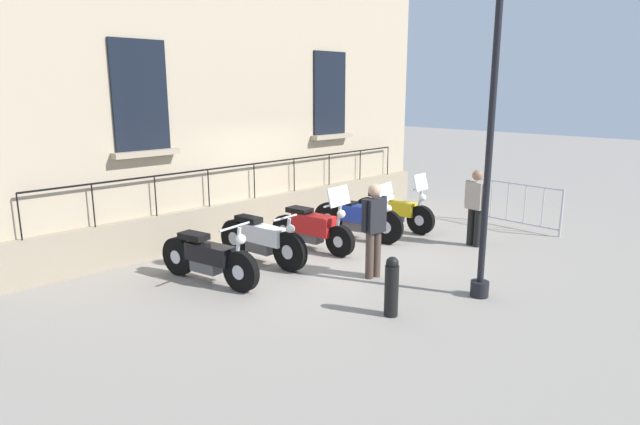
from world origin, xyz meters
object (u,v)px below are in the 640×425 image
motorcycle_yellow (394,211)px  bollard (392,286)px  pedestrian_standing (374,226)px  lamppost (495,69)px  motorcycle_black (209,259)px  pedestrian_walking (476,204)px  motorcycle_red (313,228)px  crowd_barrier (516,204)px  motorcycle_blue (358,218)px  motorcycle_white (262,240)px

motorcycle_yellow → bollard: (2.89, -3.88, 0.01)m
pedestrian_standing → lamppost: bearing=15.8°
bollard → pedestrian_standing: pedestrian_standing is taller
motorcycle_black → pedestrian_walking: 5.39m
motorcycle_red → pedestrian_standing: (1.84, -0.39, 0.46)m
crowd_barrier → bollard: (0.99, -5.90, -0.13)m
pedestrian_standing → motorcycle_yellow: bearing=121.1°
motorcycle_black → bollard: size_ratio=2.39×
motorcycle_yellow → pedestrian_walking: (1.96, 0.07, 0.44)m
motorcycle_blue → motorcycle_black: bearing=-90.2°
pedestrian_walking → motorcycle_blue: bearing=-147.1°
motorcycle_white → lamppost: bearing=20.0°
motorcycle_white → pedestrian_standing: size_ratio=1.30×
motorcycle_yellow → motorcycle_red: bearing=-93.2°
motorcycle_black → pedestrian_standing: 2.77m
lamppost → bollard: 3.37m
motorcycle_white → motorcycle_red: motorcycle_red is taller
motorcycle_red → lamppost: 4.62m
motorcycle_red → lamppost: size_ratio=0.42×
motorcycle_yellow → pedestrian_walking: bearing=2.0°
crowd_barrier → motorcycle_red: bearing=-114.6°
crowd_barrier → pedestrian_standing: size_ratio=1.33×
motorcycle_yellow → pedestrian_walking: size_ratio=1.33×
motorcycle_white → bollard: (3.10, -0.22, 0.00)m
motorcycle_black → pedestrian_standing: pedestrian_standing is taller
crowd_barrier → motorcycle_yellow: bearing=-133.2°
motorcycle_black → lamppost: lamppost is taller
motorcycle_yellow → crowd_barrier: 2.78m
pedestrian_standing → pedestrian_walking: (0.25, 2.89, -0.04)m
motorcycle_white → motorcycle_yellow: (0.21, 3.66, -0.01)m
motorcycle_black → crowd_barrier: (1.94, 6.94, 0.15)m
motorcycle_red → crowd_barrier: motorcycle_red is taller
lamppost → crowd_barrier: bearing=109.2°
motorcycle_black → motorcycle_white: 1.27m
pedestrian_standing → pedestrian_walking: bearing=85.0°
motorcycle_white → motorcycle_yellow: motorcycle_yellow is taller
motorcycle_red → motorcycle_white: bearing=-93.4°
lamppost → pedestrian_standing: bearing=-164.2°
bollard → pedestrian_standing: (-1.19, 1.05, 0.47)m
pedestrian_walking → motorcycle_black: bearing=-111.8°
motorcycle_black → pedestrian_walking: bearing=68.2°
motorcycle_black → lamppost: 5.24m
motorcycle_blue → pedestrian_standing: 2.40m
motorcycle_yellow → pedestrian_walking: pedestrian_walking is taller
lamppost → pedestrian_standing: size_ratio=2.95×
motorcycle_black → motorcycle_blue: 3.71m
crowd_barrier → pedestrian_walking: size_ratio=1.37×
motorcycle_red → lamppost: lamppost is taller
pedestrian_walking → bollard: bearing=-76.6°
motorcycle_blue → crowd_barrier: 3.76m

